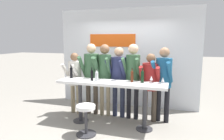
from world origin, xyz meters
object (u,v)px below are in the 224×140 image
(person_left, at_px, (91,71))
(wine_glass_0, at_px, (151,78))
(person_center_left, at_px, (105,71))
(person_far_left, at_px, (75,76))
(bar_stool, at_px, (86,115))
(person_center_right, at_px, (133,73))
(wine_bottle_3, at_px, (92,75))
(tasting_table, at_px, (111,89))
(person_right, at_px, (150,80))
(wine_bottle_0, at_px, (97,76))
(wine_glass_1, at_px, (163,80))
(wine_bottle_1, at_px, (142,76))
(person_center, at_px, (119,74))
(wine_bottle_4, at_px, (132,76))
(wine_bottle_2, at_px, (71,72))
(person_far_right, at_px, (163,76))

(person_left, height_order, wine_glass_0, person_left)
(wine_glass_0, bearing_deg, person_center_left, 157.11)
(person_far_left, distance_m, person_center_left, 0.82)
(bar_stool, bearing_deg, person_center_right, 56.41)
(bar_stool, relative_size, wine_bottle_3, 2.07)
(tasting_table, height_order, person_left, person_left)
(person_right, xyz_separation_m, wine_bottle_0, (-1.12, -0.53, 0.14))
(person_far_left, relative_size, wine_glass_1, 9.04)
(wine_bottle_3, bearing_deg, wine_bottle_1, 5.55)
(wine_bottle_3, bearing_deg, wine_glass_1, -3.07)
(person_center, relative_size, wine_bottle_4, 5.61)
(wine_bottle_2, bearing_deg, wine_glass_1, -5.37)
(person_center, height_order, wine_bottle_2, person_center)
(person_center_right, distance_m, wine_bottle_1, 0.50)
(bar_stool, relative_size, person_right, 0.39)
(bar_stool, distance_m, wine_glass_1, 1.71)
(bar_stool, xyz_separation_m, person_right, (1.15, 1.08, 0.58))
(tasting_table, xyz_separation_m, person_center_right, (0.39, 0.52, 0.31))
(person_right, distance_m, person_far_right, 0.32)
(person_center_right, bearing_deg, person_far_left, -176.05)
(person_far_left, xyz_separation_m, wine_bottle_4, (1.58, -0.36, 0.16))
(tasting_table, relative_size, person_center_right, 1.34)
(person_center, distance_m, wine_bottle_1, 0.79)
(wine_glass_0, xyz_separation_m, wine_glass_1, (0.24, -0.10, 0.00))
(bar_stool, xyz_separation_m, wine_bottle_4, (0.80, 0.68, 0.74))
(person_far_right, xyz_separation_m, wine_bottle_4, (-0.65, -0.45, 0.06))
(wine_glass_1, bearing_deg, wine_glass_0, 157.05)
(wine_bottle_4, bearing_deg, person_left, 158.83)
(person_center_right, xyz_separation_m, person_far_right, (0.71, 0.03, -0.06))
(person_right, relative_size, wine_bottle_1, 4.99)
(wine_bottle_2, relative_size, wine_glass_1, 1.83)
(person_center_left, relative_size, person_center, 1.04)
(person_far_left, height_order, person_center_left, person_center_left)
(wine_bottle_2, xyz_separation_m, wine_glass_1, (2.15, -0.20, -0.02))
(person_far_left, distance_m, wine_bottle_1, 1.84)
(wine_bottle_3, bearing_deg, wine_glass_0, 0.73)
(bar_stool, height_order, person_right, person_right)
(wine_bottle_0, relative_size, wine_bottle_3, 0.89)
(person_center_right, bearing_deg, person_left, -179.61)
(person_left, height_order, wine_bottle_3, person_left)
(wine_glass_0, bearing_deg, person_center, 147.92)
(bar_stool, relative_size, person_center, 0.36)
(person_center, height_order, wine_glass_1, person_center)
(person_far_left, relative_size, person_center_right, 0.87)
(wine_bottle_4, bearing_deg, wine_bottle_0, -169.96)
(bar_stool, bearing_deg, wine_bottle_2, 134.48)
(person_center_right, height_order, wine_glass_0, person_center_right)
(person_right, xyz_separation_m, wine_bottle_2, (-1.84, -0.38, 0.16))
(tasting_table, height_order, person_right, person_right)
(wine_bottle_3, xyz_separation_m, wine_glass_1, (1.57, -0.08, -0.01))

